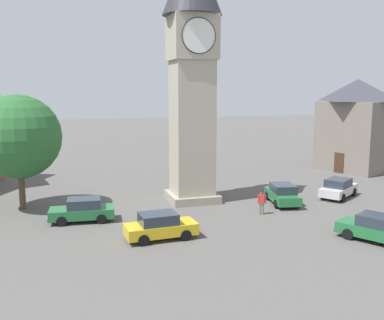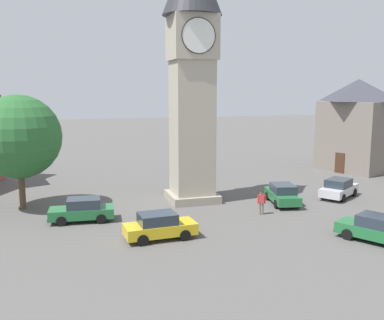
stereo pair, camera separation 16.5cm
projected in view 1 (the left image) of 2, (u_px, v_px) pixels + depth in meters
name	position (u px, v px, depth m)	size (l,w,h in m)	color
ground_plane	(192.00, 200.00, 34.12)	(200.00, 200.00, 0.00)	#565451
clock_tower	(192.00, 50.00, 32.31)	(4.39, 4.39, 19.59)	gray
car_blue_kerb	(160.00, 226.00, 25.21)	(4.23, 2.01, 1.53)	gold
car_silver_kerb	(339.00, 188.00, 34.94)	(4.36, 3.72, 1.53)	silver
car_red_corner	(82.00, 210.00, 28.56)	(4.25, 2.06, 1.53)	#236B38
car_white_side	(282.00, 194.00, 32.98)	(2.47, 4.38, 1.53)	#236B38
car_black_far	(376.00, 228.00, 24.81)	(3.50, 4.42, 1.53)	#236B38
car_green_alley	(192.00, 164.00, 46.10)	(4.14, 4.08, 1.53)	#236B38
pedestrian	(262.00, 200.00, 30.14)	(0.53, 0.33, 1.69)	#706656
tree	(19.00, 137.00, 30.81)	(5.92, 5.92, 8.19)	brown
building_shop_left	(356.00, 125.00, 46.10)	(7.42, 8.39, 9.59)	slate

